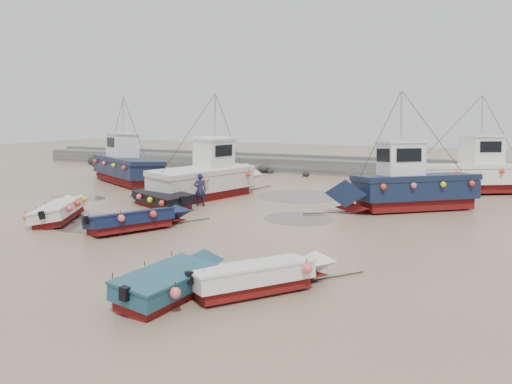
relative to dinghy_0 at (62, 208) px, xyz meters
The scene contains 16 objects.
ground 6.34m from the dinghy_0, ahead, with size 120.00×120.00×0.00m, color tan.
seawall 23.80m from the dinghy_0, 74.67° to the left, with size 60.00×4.92×1.50m.
puddle_a 2.24m from the dinghy_0, ahead, with size 4.95×4.95×0.01m, color #524A42.
puddle_b 11.49m from the dinghy_0, 25.40° to the left, with size 3.51×3.51×0.01m, color #524A42.
puddle_c 6.48m from the dinghy_0, 128.14° to the left, with size 3.95×3.95×0.01m, color #524A42.
puddle_d 13.84m from the dinghy_0, 54.12° to the left, with size 5.30×5.30×0.01m, color #524A42.
dinghy_0 is the anchor object (origin of this frame).
dinghy_1 4.73m from the dinghy_0, ahead, with size 3.55×5.61×1.43m.
dinghy_2 12.49m from the dinghy_0, 30.94° to the right, with size 2.07×5.29×1.43m.
dinghy_3 13.76m from the dinghy_0, 21.21° to the right, with size 4.17×4.98×1.43m.
dinghy_4 5.29m from the dinghy_0, 64.05° to the left, with size 6.09×3.59×1.43m.
cabin_boat_0 13.05m from the dinghy_0, 116.61° to the left, with size 9.87×6.46×6.22m.
cabin_boat_1 9.10m from the dinghy_0, 68.46° to the left, with size 4.49×9.87×6.22m.
cabin_boat_2 17.43m from the dinghy_0, 32.32° to the left, with size 8.21×6.83×6.22m.
cabin_boat_3 24.95m from the dinghy_0, 43.84° to the left, with size 9.82×6.96×6.22m.
person 7.19m from the dinghy_0, 53.19° to the left, with size 0.67×0.44×1.83m, color #1C1C3B.
Camera 1 is at (12.14, -18.55, 5.09)m, focal length 35.00 mm.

